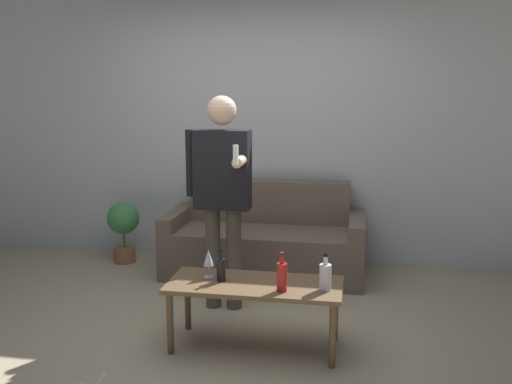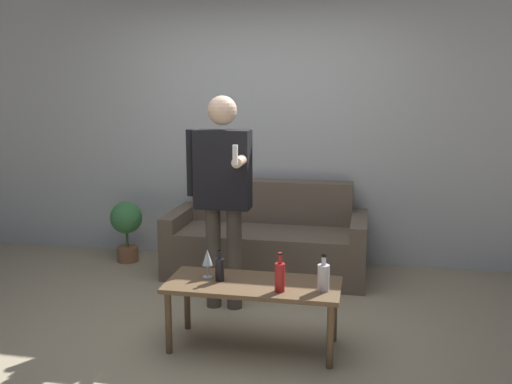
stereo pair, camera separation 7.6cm
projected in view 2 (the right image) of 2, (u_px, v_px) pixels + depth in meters
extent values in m
plane|color=tan|center=(214.00, 341.00, 3.90)|extent=(16.00, 16.00, 0.00)
cube|color=silver|center=(265.00, 124.00, 5.54)|extent=(8.00, 0.06, 2.70)
cube|color=#6B5B4C|center=(264.00, 255.00, 5.13)|extent=(1.52, 0.59, 0.43)
cube|color=#6B5B4C|center=(272.00, 223.00, 5.49)|extent=(1.52, 0.23, 0.83)
cube|color=#6B5B4C|center=(180.00, 239.00, 5.39)|extent=(0.14, 0.81, 0.57)
cube|color=#6B5B4C|center=(358.00, 249.00, 5.07)|extent=(0.14, 0.81, 0.57)
cube|color=brown|center=(253.00, 285.00, 3.73)|extent=(1.14, 0.49, 0.03)
cylinder|color=brown|center=(169.00, 323.00, 3.69)|extent=(0.04, 0.04, 0.42)
cylinder|color=brown|center=(330.00, 336.00, 3.49)|extent=(0.04, 0.04, 0.42)
cylinder|color=brown|center=(187.00, 301.00, 4.06)|extent=(0.04, 0.04, 0.42)
cylinder|color=brown|center=(334.00, 312.00, 3.86)|extent=(0.04, 0.04, 0.42)
cylinder|color=black|center=(220.00, 270.00, 3.76)|extent=(0.06, 0.06, 0.15)
cylinder|color=black|center=(219.00, 255.00, 3.74)|extent=(0.02, 0.02, 0.06)
cylinder|color=black|center=(219.00, 251.00, 3.73)|extent=(0.03, 0.03, 0.01)
cylinder|color=#B21E1E|center=(280.00, 278.00, 3.56)|extent=(0.07, 0.07, 0.18)
cylinder|color=#B21E1E|center=(280.00, 258.00, 3.54)|extent=(0.02, 0.02, 0.07)
cylinder|color=black|center=(280.00, 254.00, 3.53)|extent=(0.03, 0.03, 0.01)
cylinder|color=silver|center=(323.00, 278.00, 3.57)|extent=(0.08, 0.08, 0.17)
cylinder|color=silver|center=(324.00, 260.00, 3.55)|extent=(0.03, 0.03, 0.07)
cylinder|color=black|center=(324.00, 256.00, 3.55)|extent=(0.03, 0.03, 0.01)
cylinder|color=silver|center=(208.00, 277.00, 3.84)|extent=(0.07, 0.07, 0.01)
cylinder|color=silver|center=(208.00, 271.00, 3.83)|extent=(0.01, 0.01, 0.08)
cone|color=silver|center=(207.00, 257.00, 3.81)|extent=(0.07, 0.07, 0.11)
cylinder|color=brown|center=(213.00, 258.00, 4.44)|extent=(0.12, 0.12, 0.80)
cylinder|color=brown|center=(234.00, 259.00, 4.41)|extent=(0.12, 0.12, 0.80)
cube|color=black|center=(223.00, 169.00, 4.29)|extent=(0.42, 0.18, 0.60)
sphere|color=beige|center=(222.00, 110.00, 4.21)|extent=(0.22, 0.22, 0.22)
cylinder|color=black|center=(191.00, 163.00, 4.33)|extent=(0.08, 0.08, 0.51)
cylinder|color=beige|center=(241.00, 161.00, 4.11)|extent=(0.08, 0.27, 0.08)
cube|color=white|center=(235.00, 155.00, 3.94)|extent=(0.03, 0.03, 0.14)
cylinder|color=#936042|center=(128.00, 254.00, 5.65)|extent=(0.21, 0.21, 0.15)
cylinder|color=#476B38|center=(127.00, 238.00, 5.62)|extent=(0.03, 0.03, 0.19)
sphere|color=#428E4C|center=(126.00, 218.00, 5.58)|extent=(0.31, 0.31, 0.31)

